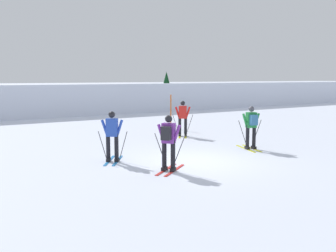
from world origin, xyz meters
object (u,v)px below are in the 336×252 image
at_px(skier_green, 251,125).
at_px(trail_marker_pole, 171,112).
at_px(skier_blue, 112,135).
at_px(skier_red, 183,117).
at_px(conifer_far_left, 166,88).
at_px(skier_purple, 168,140).

height_order(skier_green, trail_marker_pole, trail_marker_pole).
height_order(skier_blue, skier_red, same).
bearing_deg(conifer_far_left, skier_green, -111.36).
distance_m(skier_purple, trail_marker_pole, 9.71).
xyz_separation_m(skier_purple, trail_marker_pole, (5.26, 8.16, -0.01)).
bearing_deg(skier_blue, skier_red, 33.50).
bearing_deg(conifer_far_left, trail_marker_pole, -120.53).
bearing_deg(skier_blue, skier_purple, -67.34).
height_order(skier_purple, skier_red, same).
xyz_separation_m(skier_red, trail_marker_pole, (0.99, 2.62, 0.03)).
distance_m(skier_green, skier_red, 4.26).
relative_size(skier_red, conifer_far_left, 0.52).
distance_m(skier_blue, skier_red, 6.18).
bearing_deg(conifer_far_left, skier_red, -118.67).
xyz_separation_m(skier_purple, skier_blue, (-0.89, 2.13, -0.04)).
relative_size(skier_blue, skier_red, 1.00).
height_order(skier_red, conifer_far_left, conifer_far_left).
bearing_deg(trail_marker_pole, conifer_far_left, 59.47).
bearing_deg(skier_red, conifer_far_left, 61.33).
height_order(skier_blue, conifer_far_left, conifer_far_left).
distance_m(trail_marker_pole, conifer_far_left, 12.12).
height_order(trail_marker_pole, conifer_far_left, conifer_far_left).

